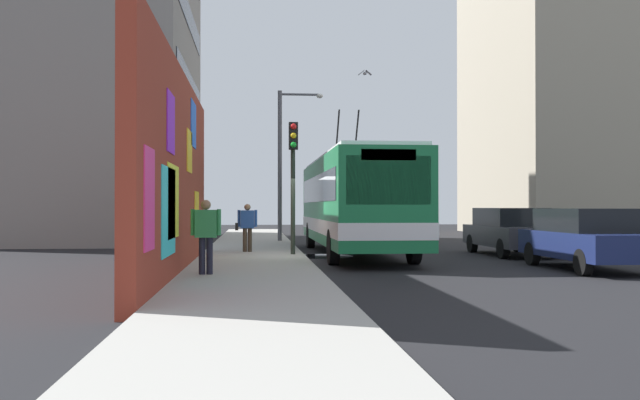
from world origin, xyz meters
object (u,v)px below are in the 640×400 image
(city_bus, at_px, (354,200))
(pedestrian_midblock, at_px, (247,224))
(parked_car_dark_gray, at_px, (511,230))
(street_lamp, at_px, (285,154))
(parked_car_navy, at_px, (587,237))
(pedestrian_near_wall, at_px, (206,231))
(traffic_light, at_px, (293,165))

(city_bus, bearing_deg, pedestrian_midblock, 96.45)
(parked_car_dark_gray, bearing_deg, city_bus, 82.31)
(pedestrian_midblock, distance_m, street_lamp, 7.85)
(parked_car_navy, relative_size, street_lamp, 0.70)
(city_bus, distance_m, pedestrian_near_wall, 8.98)
(parked_car_navy, distance_m, parked_car_dark_gray, 5.31)
(city_bus, bearing_deg, parked_car_dark_gray, -97.69)
(city_bus, xyz_separation_m, street_lamp, (6.74, 2.02, 2.07))
(city_bus, height_order, pedestrian_midblock, city_bus)
(parked_car_dark_gray, distance_m, street_lamp, 10.81)
(street_lamp, bearing_deg, parked_car_navy, -150.47)
(street_lamp, bearing_deg, pedestrian_near_wall, 170.73)
(traffic_light, height_order, street_lamp, street_lamp)
(city_bus, relative_size, pedestrian_midblock, 7.82)
(parked_car_navy, relative_size, pedestrian_midblock, 2.89)
(city_bus, relative_size, parked_car_dark_gray, 2.65)
(pedestrian_near_wall, distance_m, traffic_light, 6.67)
(parked_car_navy, height_order, pedestrian_midblock, pedestrian_midblock)
(pedestrian_near_wall, xyz_separation_m, traffic_light, (6.02, -2.24, 1.81))
(traffic_light, bearing_deg, parked_car_navy, -119.93)
(traffic_light, bearing_deg, pedestrian_midblock, 46.09)
(parked_car_dark_gray, bearing_deg, pedestrian_midblock, 88.06)
(parked_car_dark_gray, xyz_separation_m, street_lamp, (7.44, 7.22, 3.07))
(city_bus, xyz_separation_m, parked_car_dark_gray, (-0.70, -5.20, -1.00))
(city_bus, distance_m, traffic_light, 2.99)
(parked_car_dark_gray, bearing_deg, parked_car_navy, 180.00)
(city_bus, bearing_deg, parked_car_navy, -139.15)
(traffic_light, xyz_separation_m, street_lamp, (8.52, -0.13, 0.99))
(parked_car_navy, relative_size, traffic_light, 1.10)
(parked_car_navy, bearing_deg, parked_car_dark_gray, -0.00)
(city_bus, xyz_separation_m, pedestrian_midblock, (-0.41, 3.58, -0.78))
(pedestrian_near_wall, relative_size, street_lamp, 0.25)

